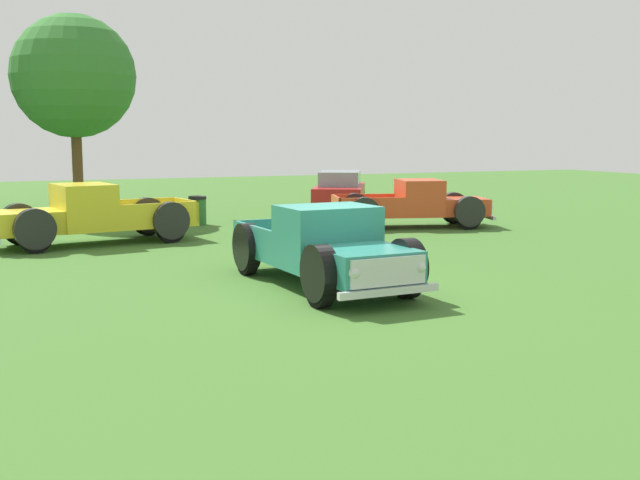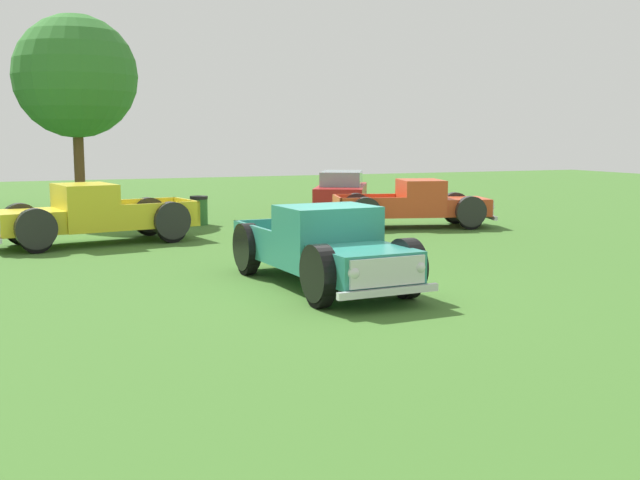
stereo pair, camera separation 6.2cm
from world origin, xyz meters
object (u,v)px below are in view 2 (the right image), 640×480
at_px(pickup_truck_behind_left, 83,216).
at_px(sedan_distant_a, 341,189).
at_px(trash_can, 199,210).
at_px(pickup_truck_behind_right, 422,205).
at_px(oak_tree_center, 76,77).
at_px(pickup_truck_foreground, 329,250).

distance_m(pickup_truck_behind_left, sedan_distant_a, 12.48).
bearing_deg(trash_can, pickup_truck_behind_left, -139.89).
xyz_separation_m(pickup_truck_behind_right, sedan_distant_a, (0.13, 6.60, 0.07)).
bearing_deg(oak_tree_center, trash_can, -45.35).
xyz_separation_m(pickup_truck_foreground, trash_can, (0.30, 11.47, -0.28)).
bearing_deg(pickup_truck_behind_right, oak_tree_center, 145.36).
bearing_deg(trash_can, oak_tree_center, 134.65).
bearing_deg(sedan_distant_a, pickup_truck_foreground, -115.15).
xyz_separation_m(pickup_truck_foreground, pickup_truck_behind_left, (-3.70, 8.10, 0.02)).
bearing_deg(oak_tree_center, pickup_truck_behind_left, -95.03).
distance_m(pickup_truck_behind_right, oak_tree_center, 12.71).
height_order(pickup_truck_behind_left, pickup_truck_behind_right, pickup_truck_behind_left).
bearing_deg(pickup_truck_behind_left, pickup_truck_behind_right, -0.06).
xyz_separation_m(sedan_distant_a, oak_tree_center, (-10.00, 0.22, 4.14)).
relative_size(pickup_truck_foreground, pickup_truck_behind_right, 1.01).
bearing_deg(pickup_truck_foreground, sedan_distant_a, 64.85).
bearing_deg(pickup_truck_behind_left, oak_tree_center, 84.97).
distance_m(sedan_distant_a, trash_can, 7.35).
bearing_deg(oak_tree_center, pickup_truck_behind_right, -34.64).
bearing_deg(pickup_truck_behind_right, pickup_truck_foreground, -129.91).
xyz_separation_m(pickup_truck_behind_right, trash_can, (-6.47, 3.38, -0.25)).
relative_size(pickup_truck_foreground, pickup_truck_behind_left, 0.95).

